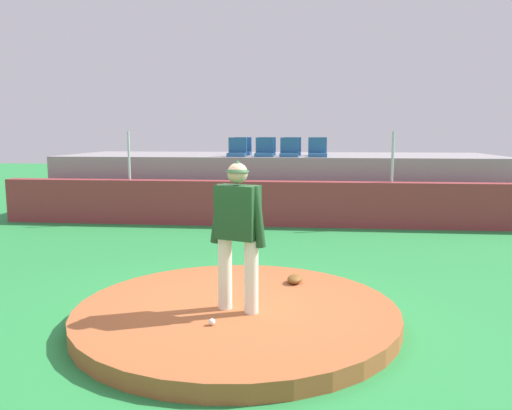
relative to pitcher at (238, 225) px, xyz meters
name	(u,v)px	position (x,y,z in m)	size (l,w,h in m)	color
ground_plane	(237,322)	(-0.04, 0.14, -1.20)	(60.00, 60.00, 0.00)	#2A8A40
pitchers_mound	(237,314)	(-0.04, 0.14, -1.11)	(3.83, 3.83, 0.19)	#A85930
pitcher	(238,225)	(0.00, 0.00, 0.00)	(0.70, 0.40, 1.74)	white
baseball	(212,322)	(-0.22, -0.49, -0.97)	(0.07, 0.07, 0.07)	white
fielding_glove	(295,279)	(0.62, 1.16, -0.96)	(0.30, 0.20, 0.11)	brown
brick_barrier	(274,203)	(-0.04, 6.58, -0.66)	(13.47, 0.40, 1.08)	#943538
fence_post_left	(129,156)	(-3.62, 6.58, 0.48)	(0.06, 0.06, 1.19)	silver
fence_post_right	(393,157)	(2.74, 6.58, 0.48)	(0.06, 0.06, 1.19)	silver
bleacher_platform	(280,182)	(-0.04, 9.17, -0.39)	(12.10, 3.90, 1.62)	gray
stadium_chair_0	(237,151)	(-1.09, 7.78, 0.57)	(0.48, 0.44, 0.50)	#26598E
stadium_chair_1	(264,151)	(-0.37, 7.77, 0.57)	(0.48, 0.44, 0.50)	#26598E
stadium_chair_2	(289,151)	(0.28, 7.73, 0.57)	(0.48, 0.44, 0.50)	#26598E
stadium_chair_3	(317,151)	(1.01, 7.75, 0.57)	(0.48, 0.44, 0.50)	#26598E
stadium_chair_4	(243,150)	(-1.06, 8.64, 0.57)	(0.48, 0.44, 0.50)	#26598E
stadium_chair_5	(267,150)	(-0.38, 8.67, 0.57)	(0.48, 0.44, 0.50)	#26598E
stadium_chair_6	(292,150)	(0.33, 8.68, 0.57)	(0.48, 0.44, 0.50)	#26598E
stadium_chair_7	(318,150)	(1.04, 8.66, 0.57)	(0.48, 0.44, 0.50)	#26598E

